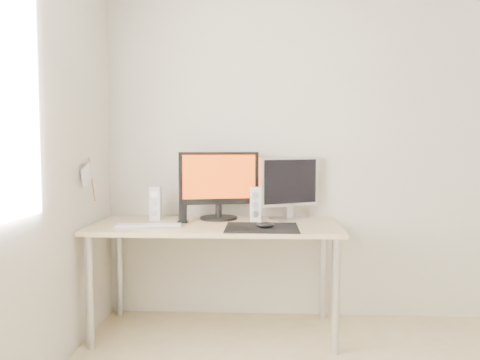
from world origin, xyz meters
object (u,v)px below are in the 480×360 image
object	(u,v)px
desk	(216,235)
speaker_left	(156,203)
keyboard	(149,226)
second_monitor	(289,185)
mouse	(265,225)
main_monitor	(219,183)
phone_dock	(183,217)
speaker_right	(255,204)

from	to	relation	value
desk	speaker_left	distance (m)	0.49
speaker_left	keyboard	distance (m)	0.31
second_monitor	keyboard	bearing A→B (deg)	-159.24
mouse	main_monitor	world-z (taller)	main_monitor
phone_dock	second_monitor	bearing A→B (deg)	13.21
main_monitor	second_monitor	xyz separation A→B (m)	(0.48, 0.01, -0.01)
main_monitor	speaker_right	bearing A→B (deg)	-13.90
main_monitor	keyboard	bearing A→B (deg)	-141.03
second_monitor	speaker_left	bearing A→B (deg)	-176.66
desk	speaker_left	bearing A→B (deg)	162.61
desk	speaker_right	bearing A→B (deg)	24.50
speaker_right	phone_dock	bearing A→B (deg)	-168.55
main_monitor	speaker_right	world-z (taller)	main_monitor
desk	second_monitor	size ratio (longest dim) A/B	3.68
desk	phone_dock	xyz separation A→B (m)	(-0.22, 0.02, 0.11)
desk	second_monitor	bearing A→B (deg)	20.98
keyboard	desk	bearing A→B (deg)	20.50
mouse	second_monitor	distance (m)	0.46
phone_dock	keyboard	bearing A→B (deg)	-137.19
speaker_left	phone_dock	xyz separation A→B (m)	(0.21, -0.11, -0.08)
second_monitor	speaker_left	world-z (taller)	second_monitor
second_monitor	speaker_right	size ratio (longest dim) A/B	1.88
speaker_left	mouse	bearing A→B (deg)	-22.90
desk	phone_dock	distance (m)	0.25
main_monitor	second_monitor	distance (m)	0.48
speaker_right	keyboard	distance (m)	0.73
desk	phone_dock	bearing A→B (deg)	174.65
mouse	keyboard	distance (m)	0.73
mouse	second_monitor	size ratio (longest dim) A/B	0.25
speaker_right	phone_dock	world-z (taller)	speaker_right
second_monitor	desk	bearing A→B (deg)	-159.02
desk	main_monitor	xyz separation A→B (m)	(0.00, 0.18, 0.33)
main_monitor	phone_dock	bearing A→B (deg)	-144.56
speaker_left	keyboard	world-z (taller)	speaker_left
main_monitor	second_monitor	world-z (taller)	main_monitor
main_monitor	speaker_right	xyz separation A→B (m)	(0.25, -0.06, -0.14)
desk	speaker_left	world-z (taller)	speaker_left
desk	main_monitor	distance (m)	0.38
desk	speaker_right	world-z (taller)	speaker_right
desk	speaker_left	size ratio (longest dim) A/B	6.93
second_monitor	phone_dock	size ratio (longest dim) A/B	3.58
desk	keyboard	world-z (taller)	keyboard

